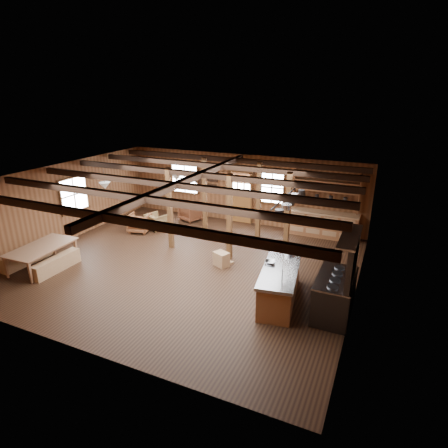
{
  "coord_description": "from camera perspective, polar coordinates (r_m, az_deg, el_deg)",
  "views": [
    {
      "loc": [
        5.42,
        -9.22,
        5.2
      ],
      "look_at": [
        0.85,
        0.92,
        1.19
      ],
      "focal_mm": 30.0,
      "sensor_mm": 36.0,
      "label": 1
    }
  ],
  "objects": [
    {
      "name": "ceiling_joists",
      "position": [
        11.14,
        -5.58,
        6.67
      ],
      "size": [
        9.8,
        8.82,
        0.18
      ],
      "color": "black",
      "rests_on": "ceiling"
    },
    {
      "name": "commercial_range",
      "position": [
        9.5,
        16.82,
        -9.59
      ],
      "size": [
        0.87,
        1.7,
        2.1
      ],
      "color": "#2F2F31",
      "rests_on": "floor"
    },
    {
      "name": "window_back_right",
      "position": [
        14.74,
        7.33,
        5.53
      ],
      "size": [
        1.02,
        0.06,
        1.32
      ],
      "color": "white",
      "rests_on": "wall_back"
    },
    {
      "name": "notice_boards",
      "position": [
        15.74,
        -2.5,
        6.74
      ],
      "size": [
        1.08,
        0.03,
        0.9
      ],
      "color": "beige",
      "rests_on": "wall_back"
    },
    {
      "name": "window_back_left",
      "position": [
        16.27,
        -5.99,
        6.94
      ],
      "size": [
        1.32,
        0.06,
        1.32
      ],
      "color": "white",
      "rests_on": "wall_back"
    },
    {
      "name": "bowl",
      "position": [
        9.84,
        7.06,
        -5.77
      ],
      "size": [
        0.32,
        0.32,
        0.07
      ],
      "primitive_type": "imported",
      "rotation": [
        0.0,
        0.0,
        0.16
      ],
      "color": "silver",
      "rests_on": "kitchen_island"
    },
    {
      "name": "armchair_a",
      "position": [
        14.77,
        -12.74,
        0.19
      ],
      "size": [
        0.94,
        0.95,
        0.72
      ],
      "primitive_type": "imported",
      "rotation": [
        0.0,
        0.0,
        3.39
      ],
      "color": "brown",
      "rests_on": "floor"
    },
    {
      "name": "armchair_c",
      "position": [
        14.89,
        -10.24,
        0.38
      ],
      "size": [
        0.87,
        0.88,
        0.64
      ],
      "primitive_type": "imported",
      "rotation": [
        0.0,
        0.0,
        2.83
      ],
      "color": "brown",
      "rests_on": "floor"
    },
    {
      "name": "back_counter",
      "position": [
        14.34,
        14.87,
        0.43
      ],
      "size": [
        2.55,
        0.6,
        2.45
      ],
      "color": "brown",
      "rests_on": "floor"
    },
    {
      "name": "step_stool",
      "position": [
        11.69,
        -0.41,
        -5.36
      ],
      "size": [
        0.61,
        0.54,
        0.45
      ],
      "primitive_type": "cube",
      "rotation": [
        0.0,
        0.0,
        -0.43
      ],
      "color": "#8A5E3E",
      "rests_on": "floor"
    },
    {
      "name": "bench_aisle",
      "position": [
        12.44,
        -24.16,
        -5.6
      ],
      "size": [
        0.31,
        1.63,
        0.45
      ],
      "primitive_type": "cube",
      "color": "#8A5E3E",
      "rests_on": "floor"
    },
    {
      "name": "timber_posts",
      "position": [
        12.89,
        0.8,
        2.69
      ],
      "size": [
        3.95,
        2.35,
        2.8
      ],
      "color": "#402912",
      "rests_on": "floor"
    },
    {
      "name": "bench_wall",
      "position": [
        13.36,
        -27.79,
        -4.42
      ],
      "size": [
        0.32,
        1.71,
        0.47
      ],
      "primitive_type": "cube",
      "color": "#8A5E3E",
      "rests_on": "floor"
    },
    {
      "name": "kitchen_island",
      "position": [
        9.9,
        8.5,
        -8.91
      ],
      "size": [
        1.24,
        2.6,
        1.2
      ],
      "rotation": [
        0.0,
        0.0,
        0.15
      ],
      "color": "brown",
      "rests_on": "floor"
    },
    {
      "name": "pot_rack",
      "position": [
        10.22,
        9.69,
        3.17
      ],
      "size": [
        0.35,
        3.0,
        0.38
      ],
      "color": "#2F2F31",
      "rests_on": "ceiling"
    },
    {
      "name": "back_door",
      "position": [
        15.33,
        2.55,
        3.45
      ],
      "size": [
        1.02,
        0.08,
        2.15
      ],
      "color": "brown",
      "rests_on": "floor"
    },
    {
      "name": "counter_pot",
      "position": [
        10.53,
        10.03,
        -3.84
      ],
      "size": [
        0.29,
        0.29,
        0.17
      ],
      "primitive_type": "cylinder",
      "color": "#B5B7BC",
      "rests_on": "kitchen_island"
    },
    {
      "name": "armchair_b",
      "position": [
        15.74,
        -5.05,
        1.87
      ],
      "size": [
        1.02,
        1.03,
        0.73
      ],
      "primitive_type": "imported",
      "rotation": [
        0.0,
        0.0,
        2.78
      ],
      "color": "#5D301B",
      "rests_on": "floor"
    },
    {
      "name": "room",
      "position": [
        11.35,
        -5.81,
        0.17
      ],
      "size": [
        10.04,
        9.04,
        2.84
      ],
      "color": "black",
      "rests_on": "ground"
    },
    {
      "name": "window_left",
      "position": [
        14.67,
        -21.92,
        4.18
      ],
      "size": [
        0.14,
        1.24,
        1.32
      ],
      "color": "white",
      "rests_on": "wall_back"
    },
    {
      "name": "pendant_lamps",
      "position": [
        13.12,
        -12.35,
        6.38
      ],
      "size": [
        1.86,
        2.36,
        0.66
      ],
      "color": "#2F2F31",
      "rests_on": "ceiling"
    },
    {
      "name": "dining_table",
      "position": [
        12.75,
        -25.76,
        -4.59
      ],
      "size": [
        1.23,
        2.07,
        0.71
      ],
      "primitive_type": "imported",
      "rotation": [
        0.0,
        0.0,
        1.62
      ],
      "color": "brown",
      "rests_on": "floor"
    }
  ]
}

